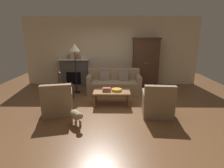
{
  "coord_description": "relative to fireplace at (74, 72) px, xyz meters",
  "views": [
    {
      "loc": [
        0.13,
        -5.09,
        2.06
      ],
      "look_at": [
        0.06,
        0.46,
        0.55
      ],
      "focal_mm": 28.84,
      "sensor_mm": 36.0,
      "label": 1
    }
  ],
  "objects": [
    {
      "name": "mantel_vase_cream",
      "position": [
        0.38,
        -0.02,
        0.64
      ],
      "size": [
        0.12,
        0.12,
        0.18
      ],
      "primitive_type": "cylinder",
      "color": "beige",
      "rests_on": "fireplace"
    },
    {
      "name": "fruit_bowl",
      "position": [
        1.76,
        -2.15,
        -0.12
      ],
      "size": [
        0.31,
        0.31,
        0.07
      ],
      "primitive_type": "cylinder",
      "color": "gold",
      "rests_on": "coffee_table"
    },
    {
      "name": "ground_plane",
      "position": [
        1.55,
        -2.3,
        -0.57
      ],
      "size": [
        9.6,
        9.6,
        0.0
      ],
      "primitive_type": "plane",
      "color": "brown"
    },
    {
      "name": "armchair_near_left",
      "position": [
        0.17,
        -2.88,
        -0.25
      ],
      "size": [
        0.92,
        0.92,
        0.88
      ],
      "color": "#997F60",
      "rests_on": "ground"
    },
    {
      "name": "fireplace",
      "position": [
        0.0,
        0.0,
        0.0
      ],
      "size": [
        1.26,
        0.48,
        1.12
      ],
      "color": "#4C4947",
      "rests_on": "ground"
    },
    {
      "name": "coffee_table",
      "position": [
        1.61,
        -2.18,
        -0.2
      ],
      "size": [
        1.1,
        0.6,
        0.42
      ],
      "color": "olive",
      "rests_on": "ground"
    },
    {
      "name": "mantel_vase_terracotta",
      "position": [
        0.18,
        -0.02,
        0.65
      ],
      "size": [
        0.14,
        0.14,
        0.2
      ],
      "primitive_type": "cylinder",
      "color": "#A86042",
      "rests_on": "fireplace"
    },
    {
      "name": "book_stack",
      "position": [
        1.45,
        -2.19,
        -0.09
      ],
      "size": [
        0.27,
        0.2,
        0.11
      ],
      "color": "gold",
      "rests_on": "coffee_table"
    },
    {
      "name": "armoire",
      "position": [
        2.95,
        -0.08,
        0.42
      ],
      "size": [
        1.06,
        0.57,
        1.97
      ],
      "color": "#472D1E",
      "rests_on": "ground"
    },
    {
      "name": "armchair_near_right",
      "position": [
        2.83,
        -2.94,
        -0.25
      ],
      "size": [
        0.83,
        0.83,
        0.88
      ],
      "color": "#997F60",
      "rests_on": "ground"
    },
    {
      "name": "side_chair_wooden",
      "position": [
        -0.03,
        -1.57,
        -0.06
      ],
      "size": [
        0.58,
        0.58,
        0.9
      ],
      "color": "#472D1E",
      "rests_on": "ground"
    },
    {
      "name": "back_wall",
      "position": [
        1.55,
        0.25,
        0.83
      ],
      "size": [
        7.2,
        0.1,
        2.8
      ],
      "primitive_type": "cube",
      "color": "beige",
      "rests_on": "ground"
    },
    {
      "name": "mantel_vase_bronze",
      "position": [
        -0.18,
        -0.02,
        0.64
      ],
      "size": [
        0.13,
        0.13,
        0.18
      ],
      "primitive_type": "cylinder",
      "color": "olive",
      "rests_on": "fireplace"
    },
    {
      "name": "dog",
      "position": [
        0.79,
        -3.53,
        -0.32
      ],
      "size": [
        0.41,
        0.49,
        0.39
      ],
      "color": "tan",
      "rests_on": "ground"
    },
    {
      "name": "floor_lamp",
      "position": [
        0.29,
        -1.02,
        0.97
      ],
      "size": [
        0.36,
        0.36,
        1.77
      ],
      "color": "black",
      "rests_on": "ground"
    },
    {
      "name": "couch",
      "position": [
        1.68,
        -0.99,
        -0.25
      ],
      "size": [
        1.92,
        0.85,
        0.86
      ],
      "color": "#937A5B",
      "rests_on": "ground"
    }
  ]
}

